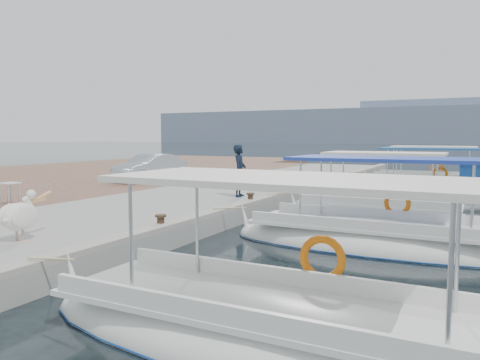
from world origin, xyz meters
name	(u,v)px	position (x,y,z in m)	size (l,w,h in m)	color
ground	(239,225)	(0.00, 0.00, 0.00)	(400.00, 400.00, 0.00)	black
concrete_quay	(231,194)	(-3.00, 5.00, 0.25)	(6.00, 40.00, 0.50)	gray
quay_curb	(291,191)	(-0.22, 5.00, 0.56)	(0.44, 40.00, 0.12)	gray
cobblestone_strip	(139,188)	(-8.00, 5.00, 0.25)	(4.00, 40.00, 0.50)	brown
land_backing	(2,180)	(-18.00, 5.00, 0.24)	(16.00, 60.00, 0.48)	brown
fishing_caique_a	(276,341)	(4.30, -7.30, 0.12)	(7.42, 2.11, 2.83)	silver
fishing_caique_b	(377,243)	(4.35, -1.10, 0.12)	(7.54, 2.25, 2.83)	silver
fishing_caique_c	(378,217)	(3.64, 2.78, 0.13)	(6.11, 2.09, 2.83)	silver
fishing_caique_d	(433,193)	(4.68, 10.13, 0.18)	(7.98, 2.20, 2.83)	silver
fishing_caique_e	(429,185)	(4.11, 14.38, 0.12)	(7.04, 2.28, 2.83)	silver
mooring_bollards	(250,197)	(-0.35, 1.50, 0.69)	(0.28, 20.28, 0.33)	black
pelican	(20,215)	(-2.17, -6.00, 1.05)	(0.57, 1.38, 1.06)	tan
fisherman	(240,171)	(-1.39, 2.73, 1.47)	(0.71, 0.46, 1.93)	black
parked_car	(150,167)	(-8.32, 6.27, 1.18)	(1.44, 4.14, 1.36)	#ADB7C6
folding_table	(9,189)	(-7.12, -2.58, 1.02)	(0.55, 0.55, 0.73)	silver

